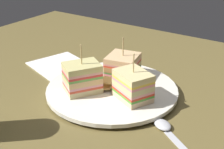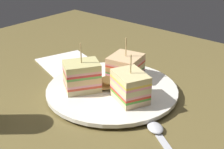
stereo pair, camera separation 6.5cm
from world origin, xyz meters
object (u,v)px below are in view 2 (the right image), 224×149
(spoon, at_px, (160,135))
(plate, at_px, (112,90))
(sandwich_wedge_1, at_px, (130,87))
(napkin, at_px, (69,64))
(chip_pile, at_px, (111,85))
(sandwich_wedge_0, at_px, (82,76))
(sandwich_wedge_2, at_px, (125,67))

(spoon, bearing_deg, plate, 12.29)
(plate, xyz_separation_m, sandwich_wedge_1, (-0.06, 0.02, 0.03))
(sandwich_wedge_1, bearing_deg, plate, 10.02)
(napkin, bearing_deg, spoon, 162.56)
(chip_pile, distance_m, napkin, 0.19)
(sandwich_wedge_0, bearing_deg, plate, -9.95)
(sandwich_wedge_1, xyz_separation_m, sandwich_wedge_2, (0.07, -0.07, -0.00))
(plate, bearing_deg, spoon, 158.54)
(plate, relative_size, spoon, 2.01)
(plate, distance_m, napkin, 0.19)
(sandwich_wedge_0, distance_m, sandwich_wedge_2, 0.11)
(plate, distance_m, chip_pile, 0.01)
(chip_pile, relative_size, spoon, 0.57)
(plate, bearing_deg, sandwich_wedge_0, 47.25)
(napkin, bearing_deg, sandwich_wedge_1, 165.95)
(sandwich_wedge_1, bearing_deg, spoon, 179.86)
(sandwich_wedge_0, height_order, chip_pile, sandwich_wedge_0)
(sandwich_wedge_0, bearing_deg, sandwich_wedge_1, -41.03)
(sandwich_wedge_0, height_order, napkin, sandwich_wedge_0)
(sandwich_wedge_1, distance_m, chip_pile, 0.06)
(sandwich_wedge_0, relative_size, sandwich_wedge_1, 1.07)
(napkin, bearing_deg, chip_pile, 165.82)
(sandwich_wedge_0, height_order, sandwich_wedge_1, sandwich_wedge_0)
(plate, distance_m, sandwich_wedge_2, 0.07)
(sandwich_wedge_1, xyz_separation_m, chip_pile, (0.06, -0.01, -0.02))
(sandwich_wedge_0, bearing_deg, spoon, -62.29)
(sandwich_wedge_0, distance_m, spoon, 0.20)
(sandwich_wedge_2, relative_size, spoon, 0.67)
(sandwich_wedge_0, xyz_separation_m, napkin, (0.14, -0.09, -0.04))
(plate, relative_size, sandwich_wedge_2, 3.00)
(plate, height_order, spoon, plate)
(chip_pile, xyz_separation_m, spoon, (-0.16, 0.06, -0.02))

